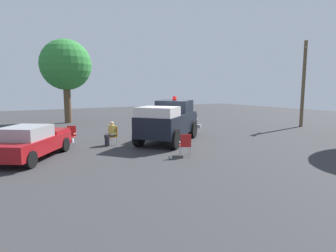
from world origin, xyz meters
The scene contains 11 objects.
ground_plane centered at (0.00, 0.00, 0.00)m, with size 60.00×60.00×0.00m, color #333335.
vintage_fire_truck centered at (-0.13, 0.20, 1.20)m, with size 5.97×5.46×2.59m.
classic_hot_rod centered at (-7.43, -0.24, 0.75)m, with size 4.04×4.62×1.46m.
lawn_chair_near_truck centered at (-3.36, 0.80, 0.59)m, with size 0.63×0.63×1.02m.
lawn_chair_by_car centered at (-5.28, 2.03, 0.59)m, with size 0.67×0.67×1.02m.
lawn_chair_spare centered at (-1.39, -3.33, 0.59)m, with size 0.66×0.66×1.02m.
spectator_seated centered at (-3.48, 0.75, 0.70)m, with size 0.62×0.52×1.29m.
spectator_standing centered at (2.32, 4.74, 0.96)m, with size 0.61×0.43×1.68m.
oak_tree_left centered at (-3.45, 12.29, 5.04)m, with size 4.38×4.38×7.28m.
utility_pole centered at (12.20, 0.20, 3.51)m, with size 1.55×0.93×6.74m.
traffic_cone centered at (0.07, 3.20, 0.31)m, with size 0.40×0.40×0.64m.
Camera 1 is at (-8.38, -13.67, 3.06)m, focal length 30.00 mm.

